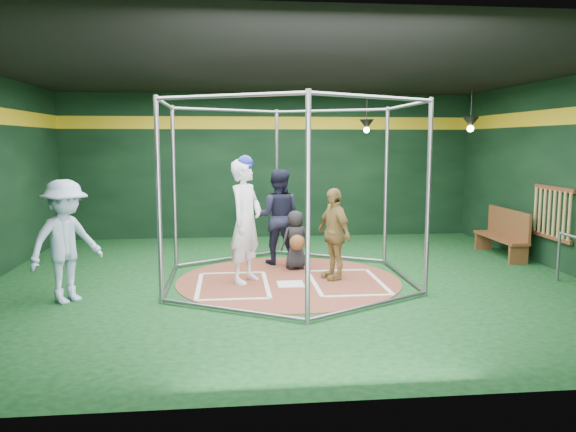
{
  "coord_description": "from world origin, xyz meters",
  "views": [
    {
      "loc": [
        -0.99,
        -9.28,
        2.36
      ],
      "look_at": [
        0.0,
        0.1,
        1.1
      ],
      "focal_mm": 35.0,
      "sensor_mm": 36.0,
      "label": 1
    }
  ],
  "objects": [
    {
      "name": "pendant_lamp_far",
      "position": [
        4.0,
        2.0,
        2.74
      ],
      "size": [
        0.34,
        0.34,
        0.9
      ],
      "color": "black",
      "rests_on": "room_shell"
    },
    {
      "name": "dugout_bench",
      "position": [
        4.63,
        1.57,
        0.5
      ],
      "size": [
        0.39,
        1.68,
        0.98
      ],
      "color": "brown",
      "rests_on": "ground"
    },
    {
      "name": "visitor_leopard",
      "position": [
        0.78,
        0.04,
        0.79
      ],
      "size": [
        0.69,
        0.99,
        1.56
      ],
      "primitive_type": "imported",
      "rotation": [
        0.0,
        0.0,
        -1.2
      ],
      "color": "tan",
      "rests_on": "clay_disc"
    },
    {
      "name": "catcher_figure",
      "position": [
        0.22,
        0.82,
        0.56
      ],
      "size": [
        0.61,
        0.63,
        1.09
      ],
      "color": "black",
      "rests_on": "clay_disc"
    },
    {
      "name": "batter_box_left",
      "position": [
        -0.95,
        -0.25,
        0.02
      ],
      "size": [
        1.17,
        1.77,
        0.01
      ],
      "color": "white",
      "rests_on": "clay_disc"
    },
    {
      "name": "batting_cage",
      "position": [
        -0.0,
        -0.0,
        1.5
      ],
      "size": [
        4.05,
        4.67,
        3.0
      ],
      "color": "gray",
      "rests_on": "ground"
    },
    {
      "name": "bystander_blue",
      "position": [
        -3.38,
        -0.91,
        0.91
      ],
      "size": [
        1.27,
        1.33,
        1.81
      ],
      "primitive_type": "imported",
      "rotation": [
        0.0,
        0.0,
        0.86
      ],
      "color": "#A4BCD9",
      "rests_on": "ground"
    },
    {
      "name": "clay_disc",
      "position": [
        0.0,
        0.0,
        0.01
      ],
      "size": [
        3.8,
        3.8,
        0.01
      ],
      "primitive_type": "cylinder",
      "color": "brown",
      "rests_on": "ground"
    },
    {
      "name": "bat_rack",
      "position": [
        4.93,
        0.4,
        1.05
      ],
      "size": [
        0.07,
        1.25,
        0.98
      ],
      "color": "brown",
      "rests_on": "room_shell"
    },
    {
      "name": "umpire",
      "position": [
        -0.06,
        1.35,
        0.93
      ],
      "size": [
        1.01,
        0.86,
        1.83
      ],
      "primitive_type": "imported",
      "rotation": [
        0.0,
        0.0,
        2.93
      ],
      "color": "black",
      "rests_on": "clay_disc"
    },
    {
      "name": "steel_railing",
      "position": [
        4.55,
        -0.96,
        0.57
      ],
      "size": [
        0.05,
        0.99,
        0.85
      ],
      "color": "gray",
      "rests_on": "ground"
    },
    {
      "name": "pendant_lamp_near",
      "position": [
        2.2,
        3.6,
        2.74
      ],
      "size": [
        0.34,
        0.34,
        0.9
      ],
      "color": "black",
      "rests_on": "room_shell"
    },
    {
      "name": "batter_figure",
      "position": [
        -0.72,
        -0.04,
        1.06
      ],
      "size": [
        0.81,
        0.89,
        2.12
      ],
      "color": "white",
      "rests_on": "clay_disc"
    },
    {
      "name": "batter_box_right",
      "position": [
        0.95,
        -0.25,
        0.02
      ],
      "size": [
        1.17,
        1.77,
        0.01
      ],
      "color": "white",
      "rests_on": "clay_disc"
    },
    {
      "name": "room_shell",
      "position": [
        0.0,
        0.01,
        1.75
      ],
      "size": [
        10.1,
        9.1,
        3.53
      ],
      "color": "#0B3312",
      "rests_on": "ground"
    },
    {
      "name": "home_plate",
      "position": [
        0.0,
        -0.3,
        0.02
      ],
      "size": [
        0.43,
        0.43,
        0.01
      ],
      "primitive_type": "cube",
      "color": "white",
      "rests_on": "clay_disc"
    }
  ]
}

